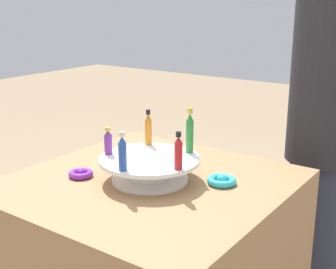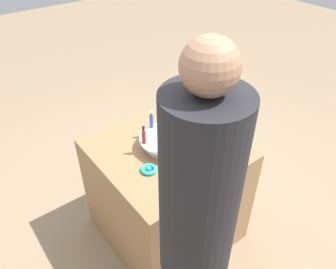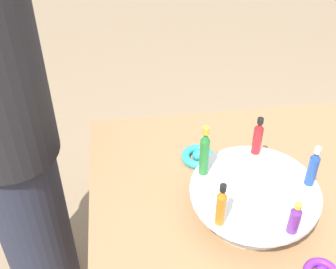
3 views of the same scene
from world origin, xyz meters
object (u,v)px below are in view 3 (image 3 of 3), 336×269
(display_stand, at_px, (254,199))
(bottle_blue, at_px, (313,167))
(bottle_green, at_px, (205,153))
(bottle_purple, at_px, (295,219))
(bottle_red, at_px, (258,137))
(ribbon_bow_teal, at_px, (198,156))
(person_figure, at_px, (0,113))
(bottle_orange, at_px, (221,206))

(display_stand, bearing_deg, bottle_blue, -176.74)
(bottle_green, height_order, bottle_purple, bottle_green)
(display_stand, relative_size, bottle_red, 2.82)
(bottle_green, height_order, ribbon_bow_teal, bottle_green)
(bottle_red, height_order, bottle_purple, bottle_red)
(bottle_blue, bearing_deg, person_figure, -23.28)
(bottle_orange, bearing_deg, ribbon_bow_teal, -90.12)
(bottle_orange, distance_m, bottle_blue, 0.26)
(bottle_green, bearing_deg, bottle_blue, 165.26)
(bottle_orange, bearing_deg, bottle_purple, 165.26)
(bottle_green, relative_size, bottle_blue, 1.27)
(bottle_green, bearing_deg, bottle_orange, 93.26)
(bottle_blue, xyz_separation_m, ribbon_bow_teal, (0.24, -0.19, -0.12))
(bottle_purple, height_order, ribbon_bow_teal, bottle_purple)
(bottle_orange, bearing_deg, bottle_red, -122.74)
(display_stand, xyz_separation_m, bottle_blue, (-0.13, -0.01, 0.08))
(display_stand, height_order, ribbon_bow_teal, display_stand)
(bottle_green, distance_m, bottle_blue, 0.26)
(bottle_red, bearing_deg, bottle_green, 21.26)
(bottle_green, xyz_separation_m, bottle_blue, (-0.25, 0.06, -0.01))
(ribbon_bow_teal, bearing_deg, bottle_red, 153.91)
(bottle_red, bearing_deg, ribbon_bow_teal, -26.09)
(bottle_purple, bearing_deg, display_stand, -68.74)
(bottle_purple, relative_size, bottle_blue, 0.76)
(bottle_blue, bearing_deg, bottle_green, -14.74)
(bottle_green, relative_size, bottle_purple, 1.67)
(bottle_red, relative_size, bottle_blue, 0.97)
(display_stand, bearing_deg, bottle_red, -104.74)
(bottle_orange, xyz_separation_m, person_figure, (0.53, -0.42, -0.03))
(display_stand, xyz_separation_m, bottle_purple, (-0.05, 0.13, 0.07))
(bottle_purple, bearing_deg, bottle_red, -86.74)
(ribbon_bow_teal, distance_m, person_figure, 0.56)
(ribbon_bow_teal, xyz_separation_m, person_figure, (0.53, -0.14, 0.09))
(bottle_orange, bearing_deg, bottle_blue, -158.74)
(bottle_red, bearing_deg, bottle_blue, 129.26)
(display_stand, distance_m, person_figure, 0.72)
(bottle_red, distance_m, bottle_purple, 0.26)
(bottle_purple, bearing_deg, ribbon_bow_teal, -64.75)
(display_stand, relative_size, bottle_purple, 3.60)
(display_stand, xyz_separation_m, bottle_orange, (0.10, 0.08, 0.09))
(ribbon_bow_teal, bearing_deg, person_figure, -14.92)
(bottle_orange, xyz_separation_m, ribbon_bow_teal, (-0.00, -0.28, -0.12))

